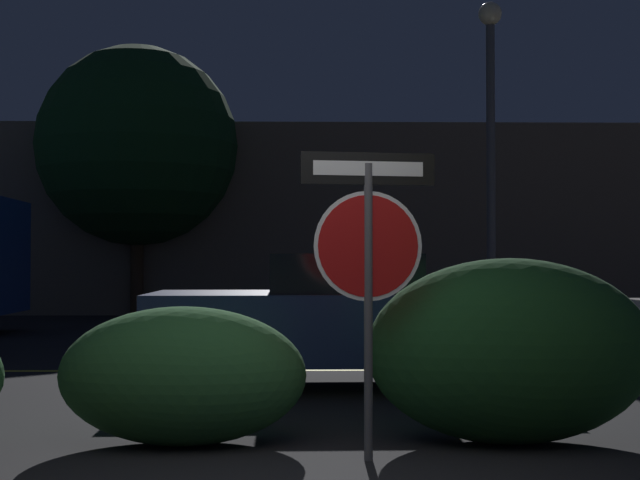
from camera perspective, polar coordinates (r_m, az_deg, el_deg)
name	(u,v)px	position (r m, az deg, el deg)	size (l,w,h in m)	color
road_center_stripe	(293,370)	(11.13, -1.74, -8.34)	(41.96, 0.12, 0.01)	gold
stop_sign	(368,243)	(6.07, 3.10, -0.18)	(0.93, 0.16, 2.09)	#4C4C51
hedge_bush_2	(183,376)	(6.68, -8.78, -8.58)	(1.82, 0.99, 1.02)	#285B2D
hedge_bush_3	(510,351)	(6.79, 12.08, -6.94)	(2.13, 1.16, 1.37)	#19421E
passing_car_2	(334,319)	(9.61, 0.89, -5.08)	(4.01, 2.01, 1.43)	navy
street_lamp	(491,123)	(16.54, 10.87, 7.38)	(0.42, 0.42, 6.07)	#4C4C51
tree_1	(138,146)	(22.88, -11.59, 5.90)	(5.01, 5.01, 6.76)	#422D1E
building_backdrop	(266,222)	(24.38, -3.48, 1.19)	(26.21, 3.69, 4.90)	#6B5B4C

